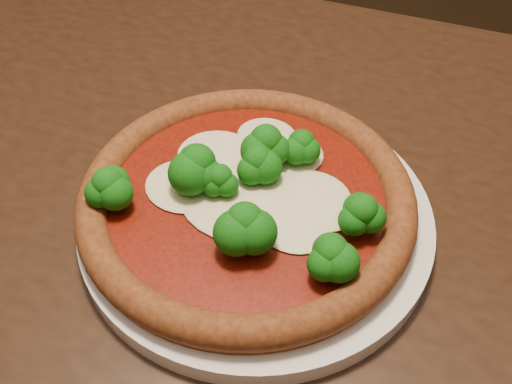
% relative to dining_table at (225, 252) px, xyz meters
% --- Properties ---
extents(floor, '(4.00, 4.00, 0.00)m').
position_rel_dining_table_xyz_m(floor, '(-0.22, 0.17, -0.65)').
color(floor, black).
rests_on(floor, ground).
extents(dining_table, '(1.31, 0.89, 0.75)m').
position_rel_dining_table_xyz_m(dining_table, '(0.00, 0.00, 0.00)').
color(dining_table, black).
rests_on(dining_table, floor).
extents(plate, '(0.30, 0.30, 0.02)m').
position_rel_dining_table_xyz_m(plate, '(0.05, -0.02, 0.11)').
color(plate, silver).
rests_on(plate, dining_table).
extents(pizza, '(0.29, 0.29, 0.06)m').
position_rel_dining_table_xyz_m(pizza, '(0.04, -0.03, 0.13)').
color(pizza, brown).
rests_on(pizza, plate).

